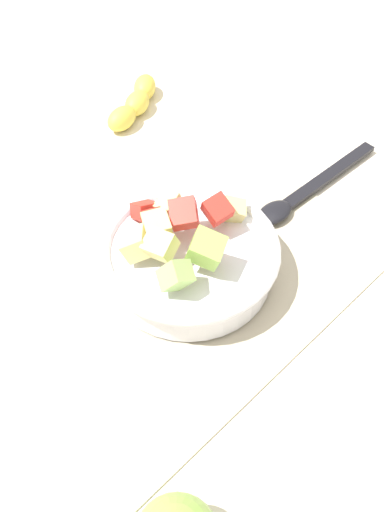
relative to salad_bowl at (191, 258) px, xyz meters
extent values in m
plane|color=silver|center=(0.01, 0.00, -0.04)|extent=(2.40, 2.40, 0.00)
cube|color=#BCB299|center=(0.01, 0.00, -0.04)|extent=(0.48, 0.34, 0.01)
cylinder|color=white|center=(0.00, 0.00, -0.01)|extent=(0.21, 0.21, 0.05)
torus|color=white|center=(0.00, 0.00, 0.01)|extent=(0.22, 0.22, 0.02)
cube|color=#9EC656|center=(0.01, 0.03, 0.05)|extent=(0.05, 0.06, 0.04)
cube|color=#E5D684|center=(0.02, -0.03, 0.05)|extent=(0.04, 0.04, 0.03)
cube|color=red|center=(-0.05, 0.00, 0.05)|extent=(0.04, 0.04, 0.04)
cube|color=#A3CC6B|center=(0.05, 0.03, 0.04)|extent=(0.04, 0.05, 0.05)
cube|color=red|center=(-0.01, -0.02, 0.05)|extent=(0.05, 0.05, 0.04)
cube|color=red|center=(0.01, -0.05, 0.04)|extent=(0.04, 0.04, 0.03)
cube|color=#E5D684|center=(-0.02, -0.06, 0.03)|extent=(0.04, 0.03, 0.03)
cube|color=#E5D684|center=(-0.08, 0.00, 0.02)|extent=(0.04, 0.04, 0.03)
cube|color=#E5D684|center=(0.05, -0.04, 0.04)|extent=(0.05, 0.05, 0.04)
cube|color=red|center=(0.00, -0.08, 0.03)|extent=(0.03, 0.04, 0.04)
cube|color=#E5D684|center=(0.04, -0.01, 0.05)|extent=(0.04, 0.04, 0.04)
ellipsoid|color=black|center=(-0.15, 0.01, -0.03)|extent=(0.06, 0.04, 0.01)
cube|color=black|center=(-0.27, 0.01, -0.03)|extent=(0.20, 0.03, 0.01)
ellipsoid|color=yellow|center=(-0.14, -0.30, -0.02)|extent=(0.06, 0.04, 0.04)
ellipsoid|color=yellow|center=(-0.18, -0.31, -0.02)|extent=(0.06, 0.06, 0.04)
ellipsoid|color=yellow|center=(-0.22, -0.33, -0.02)|extent=(0.07, 0.06, 0.04)
camera|label=1|loc=(0.34, 0.34, 0.56)|focal=42.40mm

